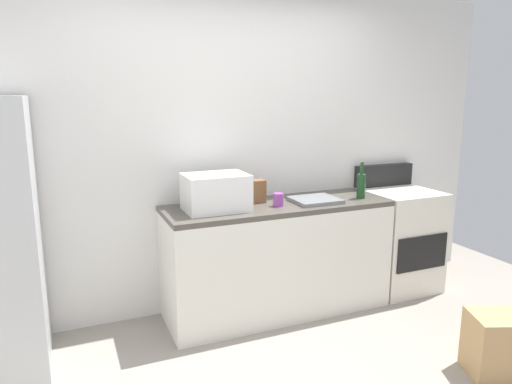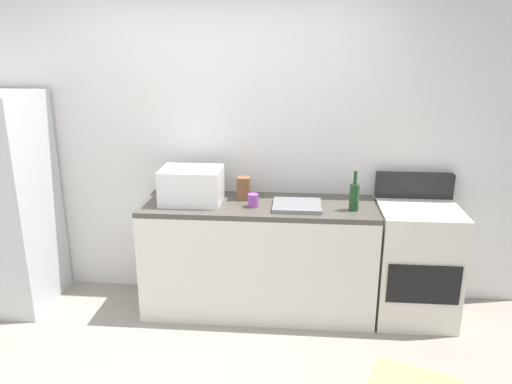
{
  "view_description": "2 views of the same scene",
  "coord_description": "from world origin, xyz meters",
  "px_view_note": "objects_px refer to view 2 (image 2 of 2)",
  "views": [
    {
      "loc": [
        -1.25,
        -2.0,
        1.74
      ],
      "look_at": [
        0.06,
        1.08,
        1.03
      ],
      "focal_mm": 32.59,
      "sensor_mm": 36.0,
      "label": 1
    },
    {
      "loc": [
        0.59,
        -2.41,
        2.11
      ],
      "look_at": [
        0.31,
        0.92,
        1.08
      ],
      "focal_mm": 34.78,
      "sensor_mm": 36.0,
      "label": 2
    }
  ],
  "objects_px": {
    "refrigerator": "(2,202)",
    "stove_oven": "(415,260)",
    "wine_bottle": "(354,196)",
    "knife_block": "(244,188)",
    "microwave": "(192,186)",
    "coffee_mug": "(253,200)"
  },
  "relations": [
    {
      "from": "refrigerator",
      "to": "stove_oven",
      "type": "relative_size",
      "value": 1.58
    },
    {
      "from": "refrigerator",
      "to": "stove_oven",
      "type": "xyz_separation_m",
      "value": [
        3.27,
        0.06,
        -0.4
      ]
    },
    {
      "from": "wine_bottle",
      "to": "knife_block",
      "type": "height_order",
      "value": "wine_bottle"
    },
    {
      "from": "refrigerator",
      "to": "wine_bottle",
      "type": "relative_size",
      "value": 5.78
    },
    {
      "from": "refrigerator",
      "to": "stove_oven",
      "type": "bearing_deg",
      "value": 0.97
    },
    {
      "from": "microwave",
      "to": "wine_bottle",
      "type": "distance_m",
      "value": 1.23
    },
    {
      "from": "wine_bottle",
      "to": "coffee_mug",
      "type": "height_order",
      "value": "wine_bottle"
    },
    {
      "from": "stove_oven",
      "to": "wine_bottle",
      "type": "relative_size",
      "value": 3.67
    },
    {
      "from": "wine_bottle",
      "to": "knife_block",
      "type": "relative_size",
      "value": 1.67
    },
    {
      "from": "refrigerator",
      "to": "knife_block",
      "type": "distance_m",
      "value": 1.93
    },
    {
      "from": "refrigerator",
      "to": "knife_block",
      "type": "relative_size",
      "value": 9.63
    },
    {
      "from": "stove_oven",
      "to": "wine_bottle",
      "type": "bearing_deg",
      "value": -168.65
    },
    {
      "from": "coffee_mug",
      "to": "knife_block",
      "type": "bearing_deg",
      "value": 116.8
    },
    {
      "from": "microwave",
      "to": "stove_oven",
      "type": "bearing_deg",
      "value": 0.61
    },
    {
      "from": "coffee_mug",
      "to": "stove_oven",
      "type": "bearing_deg",
      "value": 3.86
    },
    {
      "from": "stove_oven",
      "to": "knife_block",
      "type": "relative_size",
      "value": 6.11
    },
    {
      "from": "wine_bottle",
      "to": "refrigerator",
      "type": "bearing_deg",
      "value": 179.03
    },
    {
      "from": "stove_oven",
      "to": "wine_bottle",
      "type": "xyz_separation_m",
      "value": [
        -0.51,
        -0.1,
        0.54
      ]
    },
    {
      "from": "refrigerator",
      "to": "wine_bottle",
      "type": "distance_m",
      "value": 2.77
    },
    {
      "from": "wine_bottle",
      "to": "coffee_mug",
      "type": "bearing_deg",
      "value": 178.68
    },
    {
      "from": "refrigerator",
      "to": "knife_block",
      "type": "height_order",
      "value": "refrigerator"
    },
    {
      "from": "wine_bottle",
      "to": "knife_block",
      "type": "distance_m",
      "value": 0.86
    }
  ]
}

